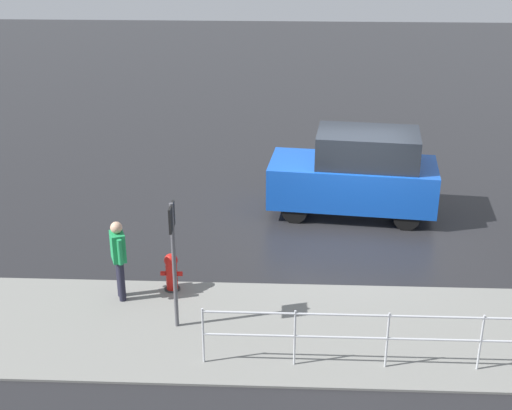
# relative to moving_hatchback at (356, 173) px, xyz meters

# --- Properties ---
(ground_plane) EXTENTS (60.00, 60.00, 0.00)m
(ground_plane) POSITION_rel_moving_hatchback_xyz_m (0.16, 0.98, -1.03)
(ground_plane) COLOR black
(kerb_strip) EXTENTS (24.00, 3.20, 0.04)m
(kerb_strip) POSITION_rel_moving_hatchback_xyz_m (0.16, 5.18, -1.01)
(kerb_strip) COLOR slate
(kerb_strip) RESTS_ON ground
(moving_hatchback) EXTENTS (4.06, 2.12, 2.06)m
(moving_hatchback) POSITION_rel_moving_hatchback_xyz_m (0.00, 0.00, 0.00)
(moving_hatchback) COLOR blue
(moving_hatchback) RESTS_ON ground
(fire_hydrant) EXTENTS (0.42, 0.31, 0.80)m
(fire_hydrant) POSITION_rel_moving_hatchback_xyz_m (3.83, 3.88, -0.63)
(fire_hydrant) COLOR red
(fire_hydrant) RESTS_ON ground
(pedestrian) EXTENTS (0.36, 0.54, 1.62)m
(pedestrian) POSITION_rel_moving_hatchback_xyz_m (4.73, 4.24, -0.07)
(pedestrian) COLOR #1E8C4C
(pedestrian) RESTS_ON ground
(metal_railing) EXTENTS (7.39, 0.04, 1.05)m
(metal_railing) POSITION_rel_moving_hatchback_xyz_m (-0.72, 6.19, -0.32)
(metal_railing) COLOR #B7BABF
(metal_railing) RESTS_ON ground
(sign_post) EXTENTS (0.07, 0.44, 2.40)m
(sign_post) POSITION_rel_moving_hatchback_xyz_m (3.55, 5.15, 0.55)
(sign_post) COLOR #4C4C51
(sign_post) RESTS_ON ground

